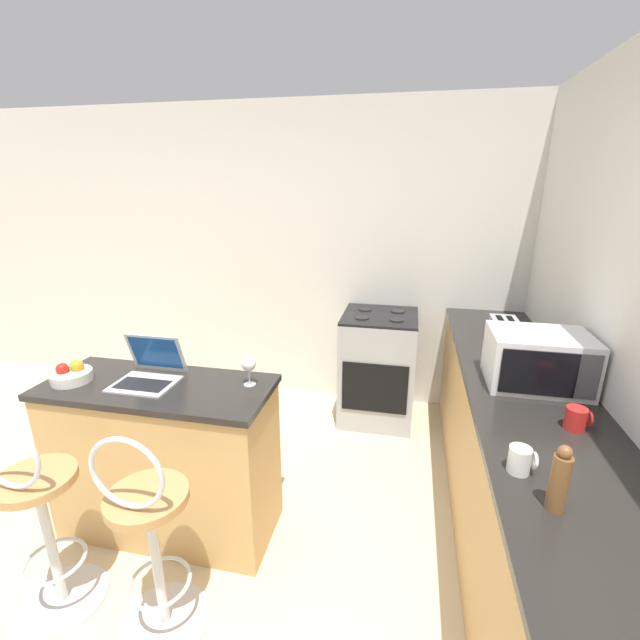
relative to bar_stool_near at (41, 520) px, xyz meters
The scene contains 16 objects.
ground_plane 0.74m from the bar_stool_near, ahead, with size 20.00×20.00×0.00m, color beige.
wall_back 2.61m from the bar_stool_near, 77.42° to the left, with size 12.00×0.06×2.60m.
breakfast_bar 0.64m from the bar_stool_near, 64.43° to the left, with size 1.23×0.52×0.93m.
counter_right 2.40m from the bar_stool_near, 23.13° to the left, with size 0.63×2.94×0.93m.
bar_stool_near is the anchor object (origin of this frame).
bar_stool_far 0.55m from the bar_stool_near, ahead, with size 0.40×0.40×1.06m.
laptop 0.81m from the bar_stool_near, 70.38° to the left, with size 0.32×0.30×0.24m.
microwave 2.51m from the bar_stool_near, 23.79° to the left, with size 0.49×0.37×0.29m.
toaster 2.73m from the bar_stool_near, 35.35° to the left, with size 0.18×0.28×0.18m.
stove_range 2.48m from the bar_stool_near, 57.04° to the left, with size 0.60×0.61×0.93m.
mug_blue 3.02m from the bar_stool_near, 35.07° to the left, with size 0.09×0.08×0.09m.
pepper_mill 2.14m from the bar_stool_near, ahead, with size 0.06×0.06×0.24m.
wine_glass_short 1.15m from the bar_stool_near, 41.27° to the left, with size 0.08×0.08×0.16m.
mug_red 2.42m from the bar_stool_near, 13.71° to the left, with size 0.10×0.09×0.10m.
mug_white 2.06m from the bar_stool_near, ahead, with size 0.10×0.08×0.10m.
fruit_bowl 0.72m from the bar_stool_near, 110.25° to the left, with size 0.21×0.21×0.11m.
Camera 1 is at (1.01, -1.25, 1.95)m, focal length 24.00 mm.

